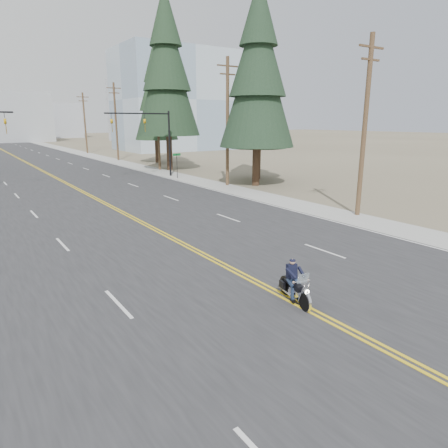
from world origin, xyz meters
The scene contains 19 objects.
ground_plane centered at (0.00, 0.00, 0.00)m, with size 400.00×400.00×0.00m, color #776D56.
road centered at (0.00, 70.00, 0.01)m, with size 20.00×200.00×0.01m, color #303033.
sidewalk_right centered at (11.50, 70.00, 0.01)m, with size 3.00×200.00×0.01m, color #A5A5A0.
traffic_mast_right centered at (8.98, 32.00, 4.94)m, with size 7.10×0.26×7.00m.
street_sign centered at (10.80, 30.00, 1.80)m, with size 0.90×0.06×2.62m.
utility_pole_a centered at (12.50, 8.00, 5.73)m, with size 2.20×0.30×11.00m.
utility_pole_b centered at (12.50, 23.00, 5.98)m, with size 2.20×0.30×11.50m.
utility_pole_c centered at (12.50, 38.00, 5.73)m, with size 2.20×0.30×11.00m.
utility_pole_d centered at (12.50, 53.00, 5.98)m, with size 2.20×0.30×11.50m.
utility_pole_e centered at (12.50, 70.00, 5.73)m, with size 2.20×0.30×11.00m.
glass_building centered at (32.00, 70.00, 10.00)m, with size 24.00×16.00×20.00m, color #9EB5CC.
haze_bldg_b centered at (8.00, 125.00, 7.00)m, with size 18.00×14.00×14.00m, color #ADB2B7.
haze_bldg_c centered at (40.00, 110.00, 9.00)m, with size 16.00×12.00×18.00m, color #B7BCC6.
haze_bldg_e centered at (25.00, 150.00, 6.00)m, with size 14.00×14.00×12.00m, color #B7BCC6.
motorcyclist centered at (0.03, 0.82, 0.73)m, with size 0.81×1.88×1.47m, color black, non-canonical shape.
conifer_near centered at (14.70, 21.44, 10.42)m, with size 6.86×6.86×18.15m.
conifer_mid centered at (17.55, 24.81, 9.25)m, with size 6.05×6.05×16.13m.
conifer_tall centered at (13.50, 37.17, 12.16)m, with size 7.62×7.62×21.18m.
conifer_far centered at (16.22, 46.55, 9.48)m, with size 6.17×6.17×16.52m.
Camera 1 is at (-8.93, -8.16, 5.98)m, focal length 32.00 mm.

